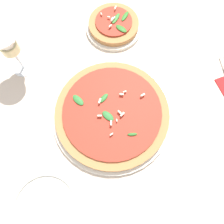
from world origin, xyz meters
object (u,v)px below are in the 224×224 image
Objects in this scene: pizza_arugula_main at (112,114)px; wine_glass at (7,44)px; pizza_personal_side at (114,25)px; side_plate_white at (45,207)px.

wine_glass is (0.23, 0.21, 0.10)m from pizza_arugula_main.
pizza_arugula_main is 1.85× the size of pizza_personal_side.
side_plate_white is (-0.46, 0.32, -0.01)m from pizza_personal_side.
pizza_arugula_main is 2.01× the size of side_plate_white.
wine_glass is (-0.06, 0.31, 0.10)m from pizza_personal_side.
pizza_arugula_main is 2.13× the size of wine_glass.
wine_glass reaches higher than pizza_personal_side.
side_plate_white is (-0.41, 0.02, -0.11)m from wine_glass.
pizza_arugula_main is at bearing -137.28° from wine_glass.
pizza_arugula_main is 0.33m from wine_glass.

